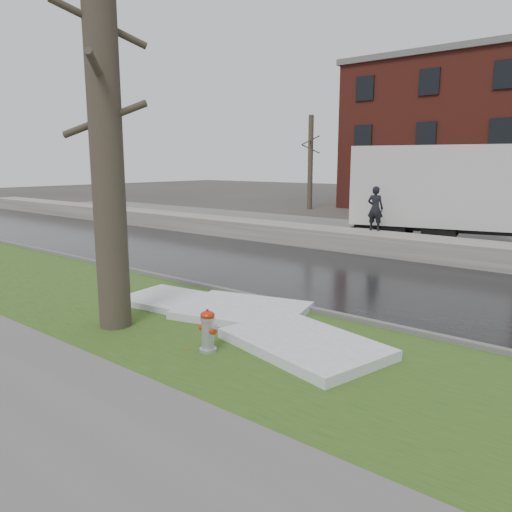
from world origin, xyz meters
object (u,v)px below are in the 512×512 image
Objects in this scene: tree at (105,124)px; box_truck at (469,194)px; fire_hydrant at (208,329)px; worker at (375,208)px.

tree is 14.75m from box_truck.
fire_hydrant is 4.30m from tree.
tree reaches higher than fire_hydrant.
tree reaches higher than worker.
worker is (-0.10, 11.61, -2.41)m from tree.
box_truck is (2.41, 14.43, -1.92)m from tree.
box_truck is at bearing 80.51° from tree.
box_truck reaches higher than worker.
worker is (-2.51, -2.81, -0.49)m from box_truck.
box_truck is 7.11× the size of worker.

